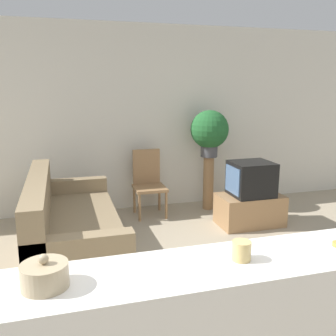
{
  "coord_description": "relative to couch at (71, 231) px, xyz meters",
  "views": [
    {
      "loc": [
        -0.76,
        -2.03,
        1.83
      ],
      "look_at": [
        0.46,
        2.24,
        0.85
      ],
      "focal_mm": 40.0,
      "sensor_mm": 36.0,
      "label": 1
    }
  ],
  "objects": [
    {
      "name": "plant_stand",
      "position": [
        2.05,
        1.19,
        0.08
      ],
      "size": [
        0.16,
        0.16,
        0.8
      ],
      "color": "#9E754C",
      "rests_on": "ground_plane"
    },
    {
      "name": "tv_stand",
      "position": [
        2.33,
        0.41,
        -0.11
      ],
      "size": [
        0.84,
        0.51,
        0.41
      ],
      "color": "#9E754C",
      "rests_on": "ground_plane"
    },
    {
      "name": "wooden_chair",
      "position": [
        1.13,
        1.22,
        0.18
      ],
      "size": [
        0.44,
        0.44,
        0.93
      ],
      "color": "#9E754C",
      "rests_on": "ground_plane"
    },
    {
      "name": "decorative_bowl",
      "position": [
        -0.14,
        -2.34,
        0.73
      ],
      "size": [
        0.2,
        0.2,
        0.15
      ],
      "color": "tan",
      "rests_on": "foreground_counter"
    },
    {
      "name": "potted_plant",
      "position": [
        2.05,
        1.19,
        0.87
      ],
      "size": [
        0.56,
        0.56,
        0.69
      ],
      "color": "#4C4C51",
      "rests_on": "plant_stand"
    },
    {
      "name": "television",
      "position": [
        2.33,
        0.41,
        0.32
      ],
      "size": [
        0.54,
        0.48,
        0.45
      ],
      "color": "black",
      "rests_on": "tv_stand"
    },
    {
      "name": "wall_back",
      "position": [
        0.73,
        1.59,
        1.03
      ],
      "size": [
        9.0,
        0.06,
        2.7
      ],
      "color": "silver",
      "rests_on": "ground_plane"
    },
    {
      "name": "candle_jar",
      "position": [
        0.78,
        -2.34,
        0.72
      ],
      "size": [
        0.09,
        0.09,
        0.1
      ],
      "color": "tan",
      "rests_on": "foreground_counter"
    },
    {
      "name": "couch",
      "position": [
        0.0,
        0.0,
        0.0
      ],
      "size": [
        0.9,
        2.09,
        0.92
      ],
      "color": "#847051",
      "rests_on": "ground_plane"
    }
  ]
}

